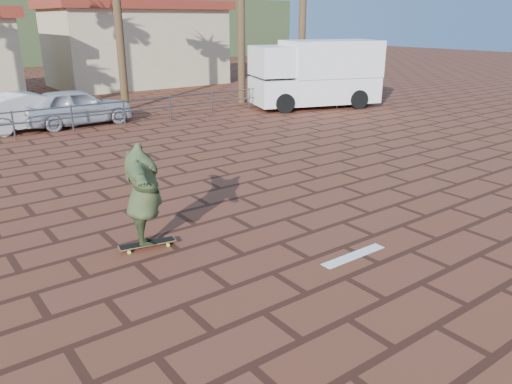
% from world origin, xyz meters
% --- Properties ---
extents(ground, '(120.00, 120.00, 0.00)m').
position_xyz_m(ground, '(0.00, 0.00, 0.00)').
color(ground, brown).
rests_on(ground, ground).
extents(paint_stripe, '(1.40, 0.22, 0.01)m').
position_xyz_m(paint_stripe, '(0.70, -1.20, 0.00)').
color(paint_stripe, white).
rests_on(paint_stripe, ground).
extents(guardrail, '(24.06, 0.06, 1.00)m').
position_xyz_m(guardrail, '(0.00, 12.00, 0.68)').
color(guardrail, '#47494F').
rests_on(guardrail, ground).
extents(building_east, '(10.60, 6.60, 5.00)m').
position_xyz_m(building_east, '(8.00, 24.00, 2.54)').
color(building_east, beige).
rests_on(building_east, ground).
extents(longboard, '(1.05, 0.42, 0.10)m').
position_xyz_m(longboard, '(-2.08, 1.27, 0.08)').
color(longboard, olive).
rests_on(longboard, ground).
extents(skateboarder, '(1.31, 2.38, 1.87)m').
position_xyz_m(skateboarder, '(-2.08, 1.27, 1.04)').
color(skateboarder, '#394625').
rests_on(skateboarder, longboard).
extents(campervan, '(6.31, 4.15, 3.03)m').
position_xyz_m(campervan, '(11.04, 10.87, 1.59)').
color(campervan, white).
rests_on(campervan, ground).
extents(car_silver, '(4.30, 1.84, 1.45)m').
position_xyz_m(car_silver, '(0.58, 13.24, 0.72)').
color(car_silver, '#B7B9BF').
rests_on(car_silver, ground).
extents(car_white, '(4.35, 1.90, 1.39)m').
position_xyz_m(car_white, '(-1.00, 13.48, 0.69)').
color(car_white, silver).
rests_on(car_white, ground).
extents(street_sign, '(0.43, 0.07, 2.10)m').
position_xyz_m(street_sign, '(11.64, 10.00, 1.47)').
color(street_sign, gray).
rests_on(street_sign, ground).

